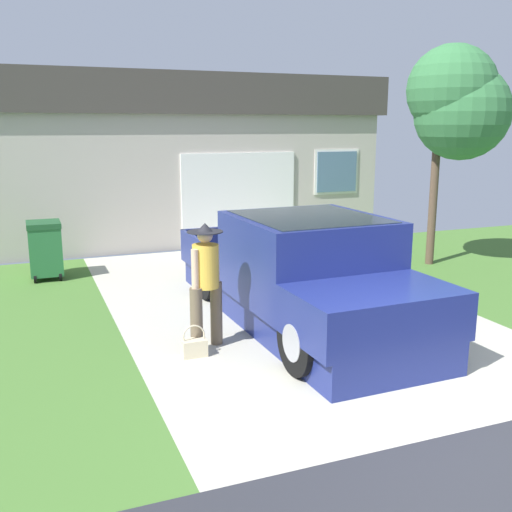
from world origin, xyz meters
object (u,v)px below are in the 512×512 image
Objects in this scene: handbag at (194,347)px; wheeled_trash_bin at (45,248)px; person_with_hat at (206,279)px; pickup_truck at (306,277)px; front_yard_tree at (457,103)px; house_with_garage at (157,155)px.

handbag is 0.38× the size of wheeled_trash_bin.
wheeled_trash_bin is (-1.77, 4.54, -0.33)m from person_with_hat.
handbag is at bearing 15.45° from pickup_truck.
house_with_garage is at bearing 122.56° from front_yard_tree.
wheeled_trash_bin is (-7.73, 1.91, -2.68)m from front_yard_tree.
pickup_truck reaches higher than handbag.
house_with_garage is 6.20m from wheeled_trash_bin.
handbag is at bearing -155.29° from front_yard_tree.
front_yard_tree is 4.04× the size of wheeled_trash_bin.
handbag is at bearing -100.06° from house_with_garage.
person_with_hat is 6.92m from front_yard_tree.
pickup_truck is 5.00× the size of wheeled_trash_bin.
pickup_truck is at bearing -152.24° from front_yard_tree.
house_with_garage is at bearing 50.95° from person_with_hat.
front_yard_tree is 8.40m from wheeled_trash_bin.
house_with_garage reaches higher than handbag.
handbag is 5.02m from wheeled_trash_bin.
house_with_garage is at bearing -90.83° from pickup_truck.
pickup_truck is 3.30× the size of person_with_hat.
front_yard_tree reaches higher than handbag.
person_with_hat is 0.38× the size of front_yard_tree.
front_yard_tree reaches higher than house_with_garage.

